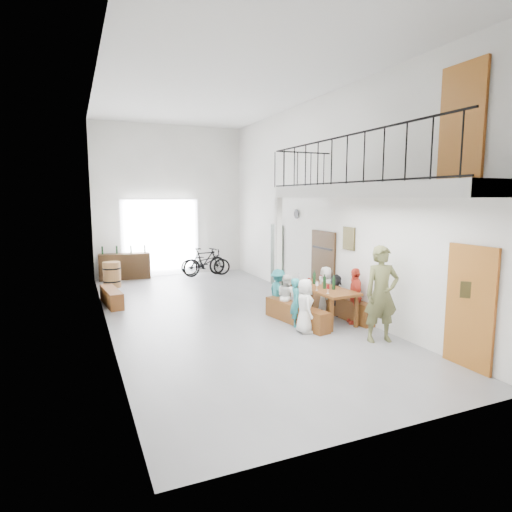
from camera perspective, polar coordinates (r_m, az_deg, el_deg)
name	(u,v)px	position (r m, az deg, el deg)	size (l,w,h in m)	color
floor	(223,313)	(10.84, -4.39, -7.60)	(12.00, 12.00, 0.00)	slate
room_walls	(222,169)	(10.47, -4.60, 11.50)	(12.00, 12.00, 12.00)	white
gateway_portal	(161,238)	(16.18, -12.60, 2.39)	(2.80, 0.08, 2.80)	white
right_wall_decor	(360,247)	(10.12, 13.69, 1.15)	(0.07, 8.28, 5.07)	#925319
balcony	(371,193)	(8.62, 15.13, 8.12)	(1.52, 5.62, 4.00)	silver
tasting_table	(321,290)	(10.20, 8.63, -4.57)	(0.98, 2.06, 0.79)	brown
bench_inner	(296,314)	(9.92, 5.36, -7.71)	(0.32, 1.99, 0.46)	brown
bench_wall	(341,306)	(10.69, 11.26, -6.56)	(0.28, 2.17, 0.50)	brown
tableware	(319,281)	(10.18, 8.45, -3.33)	(0.61, 1.51, 0.35)	black
side_bench	(112,297)	(12.19, -18.71, -5.21)	(0.34, 1.55, 0.44)	brown
oak_barrel	(112,275)	(14.52, -18.66, -2.37)	(0.56, 0.56, 0.83)	brown
serving_counter	(125,266)	(15.82, -17.11, -1.33)	(1.74, 0.48, 0.92)	#322110
counter_bottles	(124,249)	(15.77, -17.20, 0.84)	(1.50, 0.13, 0.28)	black
guest_left_a	(305,306)	(9.23, 6.52, -6.63)	(0.57, 0.37, 1.17)	white
guest_left_b	(296,302)	(9.68, 5.38, -6.15)	(0.40, 0.26, 1.09)	teal
guest_left_c	(287,297)	(10.23, 4.13, -5.41)	(0.53, 0.41, 1.08)	white
guest_left_d	(278,291)	(10.67, 3.00, -4.74)	(0.72, 0.42, 1.12)	teal
guest_right_a	(355,296)	(10.08, 13.05, -5.18)	(0.75, 0.31, 1.29)	red
guest_right_b	(335,295)	(10.67, 10.54, -5.12)	(0.95, 0.30, 1.02)	black
guest_right_c	(326,289)	(11.02, 9.27, -4.36)	(0.56, 0.36, 1.15)	white
host_standing	(382,294)	(8.90, 16.39, -4.88)	(0.71, 0.46, 1.94)	brown
potted_plant	(300,292)	(12.19, 5.86, -4.84)	(0.39, 0.34, 0.43)	#1A4F1F
bicycle_near	(206,263)	(16.00, -6.74, -0.87)	(0.63, 1.81, 0.95)	black
bicycle_far	(205,262)	(15.87, -6.88, -0.76)	(0.49, 1.75, 1.05)	black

